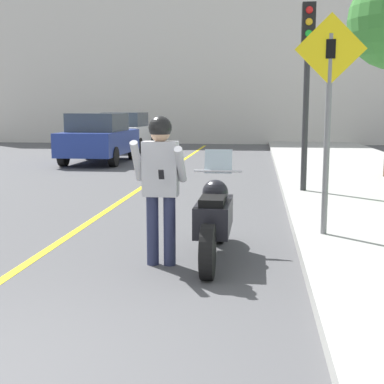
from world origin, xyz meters
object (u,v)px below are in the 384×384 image
Objects in this scene: parked_car_blue at (99,138)px; crossing_sign at (328,104)px; person_biker at (160,175)px; motorcycle at (214,218)px; parked_car_white at (126,131)px; traffic_light at (307,62)px.

crossing_sign is at bearing -59.29° from parked_car_blue.
crossing_sign is at bearing 30.97° from person_biker.
parked_car_white is (-5.28, 16.78, 0.36)m from motorcycle.
crossing_sign reaches higher than motorcycle.
crossing_sign reaches higher than person_biker.
motorcycle is 12.39m from parked_car_blue.
person_biker is 0.41× the size of parked_car_blue.
traffic_light reaches higher than parked_car_blue.
person_biker is 0.60× the size of crossing_sign.
traffic_light reaches higher than person_biker.
parked_car_white is (-6.73, 12.03, -1.88)m from traffic_light.
traffic_light is 0.88× the size of parked_car_white.
person_biker is at bearing -69.99° from parked_car_blue.
person_biker is at bearing -149.03° from crossing_sign.
motorcycle is at bearing -66.85° from parked_car_blue.
person_biker is 0.41× the size of parked_car_white.
parked_car_blue is (-4.87, 11.39, 0.36)m from motorcycle.
motorcycle is 1.28× the size of person_biker.
traffic_light is 0.88× the size of parked_car_blue.
parked_car_blue is (-4.28, 11.75, -0.20)m from person_biker.
motorcycle is 5.45m from traffic_light.
motorcycle is 0.77× the size of crossing_sign.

